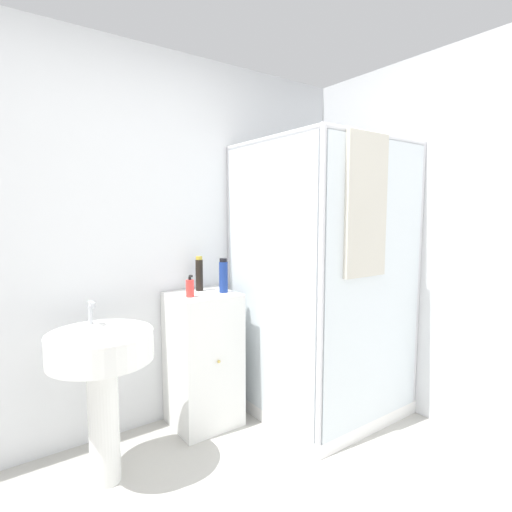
% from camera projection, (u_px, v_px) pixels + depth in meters
% --- Properties ---
extents(wall_back, '(6.40, 0.06, 2.50)m').
position_uv_depth(wall_back, '(134.00, 242.00, 2.59)').
color(wall_back, silver).
rests_on(wall_back, ground_plane).
extents(shower_enclosure, '(0.98, 1.01, 1.92)m').
position_uv_depth(shower_enclosure, '(321.00, 346.00, 2.83)').
color(shower_enclosure, white).
rests_on(shower_enclosure, ground_plane).
extents(vanity_cabinet, '(0.42, 0.42, 0.91)m').
position_uv_depth(vanity_cabinet, '(203.00, 359.00, 2.70)').
color(vanity_cabinet, white).
rests_on(vanity_cabinet, ground_plane).
extents(sink, '(0.53, 0.53, 0.95)m').
position_uv_depth(sink, '(102.00, 368.00, 2.08)').
color(sink, white).
rests_on(sink, ground_plane).
extents(soap_dispenser, '(0.05, 0.05, 0.14)m').
position_uv_depth(soap_dispenser, '(190.00, 288.00, 2.53)').
color(soap_dispenser, red).
rests_on(soap_dispenser, vanity_cabinet).
extents(shampoo_bottle_tall_black, '(0.05, 0.05, 0.24)m').
position_uv_depth(shampoo_bottle_tall_black, '(199.00, 274.00, 2.73)').
color(shampoo_bottle_tall_black, black).
rests_on(shampoo_bottle_tall_black, vanity_cabinet).
extents(shampoo_bottle_blue, '(0.06, 0.06, 0.23)m').
position_uv_depth(shampoo_bottle_blue, '(223.00, 276.00, 2.67)').
color(shampoo_bottle_blue, navy).
rests_on(shampoo_bottle_blue, vanity_cabinet).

